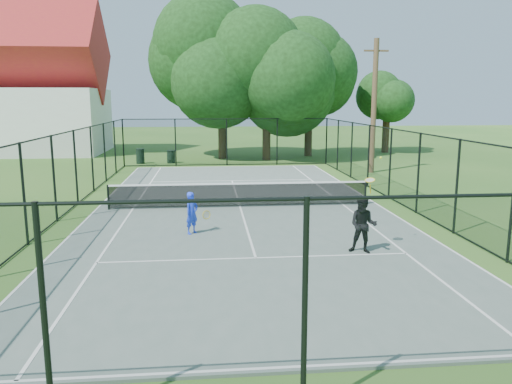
{
  "coord_description": "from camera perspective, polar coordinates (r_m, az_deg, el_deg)",
  "views": [
    {
      "loc": [
        -1.21,
        -18.96,
        4.18
      ],
      "look_at": [
        0.33,
        -3.0,
        1.2
      ],
      "focal_mm": 35.0,
      "sensor_mm": 36.0,
      "label": 1
    }
  ],
  "objects": [
    {
      "name": "ground",
      "position": [
        19.46,
        -1.83,
        -1.89
      ],
      "size": [
        120.0,
        120.0,
        0.0
      ],
      "primitive_type": "plane",
      "color": "#316121"
    },
    {
      "name": "tennis_court",
      "position": [
        19.45,
        -1.83,
        -1.8
      ],
      "size": [
        11.0,
        24.0,
        0.06
      ],
      "primitive_type": "cube",
      "color": "slate",
      "rests_on": "ground"
    },
    {
      "name": "tennis_net",
      "position": [
        19.34,
        -1.84,
        -0.21
      ],
      "size": [
        10.08,
        0.08,
        0.95
      ],
      "color": "black",
      "rests_on": "tennis_court"
    },
    {
      "name": "fence",
      "position": [
        19.19,
        -1.86,
        2.49
      ],
      "size": [
        13.1,
        26.1,
        3.0
      ],
      "color": "black",
      "rests_on": "ground"
    },
    {
      "name": "tree_near_left",
      "position": [
        35.85,
        -3.98,
        13.93
      ],
      "size": [
        7.88,
        7.88,
        10.27
      ],
      "color": "#332114",
      "rests_on": "ground"
    },
    {
      "name": "tree_near_mid",
      "position": [
        34.78,
        1.23,
        12.64
      ],
      "size": [
        6.78,
        6.78,
        8.87
      ],
      "color": "#332114",
      "rests_on": "ground"
    },
    {
      "name": "tree_near_right",
      "position": [
        37.58,
        6.11,
        12.35
      ],
      "size": [
        6.17,
        6.17,
        8.52
      ],
      "color": "#332114",
      "rests_on": "ground"
    },
    {
      "name": "tree_far_right",
      "position": [
        41.23,
        14.75,
        9.43
      ],
      "size": [
        4.44,
        4.44,
        5.88
      ],
      "color": "#332114",
      "rests_on": "ground"
    },
    {
      "name": "building",
      "position": [
        43.91,
        -27.08,
        10.38
      ],
      "size": [
        15.3,
        8.15,
        11.87
      ],
      "color": "silver",
      "rests_on": "ground"
    },
    {
      "name": "trash_bin_left",
      "position": [
        33.86,
        -13.09,
        4.01
      ],
      "size": [
        0.58,
        0.58,
        0.99
      ],
      "color": "black",
      "rests_on": "ground"
    },
    {
      "name": "trash_bin_right",
      "position": [
        33.78,
        -9.69,
        4.01
      ],
      "size": [
        0.58,
        0.58,
        0.86
      ],
      "color": "black",
      "rests_on": "ground"
    },
    {
      "name": "utility_pole",
      "position": [
        29.52,
        13.33,
        9.57
      ],
      "size": [
        1.4,
        0.3,
        7.53
      ],
      "color": "#4C3823",
      "rests_on": "ground"
    },
    {
      "name": "player_blue",
      "position": [
        15.61,
        -7.32,
        -2.39
      ],
      "size": [
        0.86,
        0.57,
        1.31
      ],
      "color": "#1C3BF3",
      "rests_on": "tennis_court"
    },
    {
      "name": "player_black",
      "position": [
        13.83,
        12.16,
        -3.69
      ],
      "size": [
        1.09,
        0.98,
        2.57
      ],
      "color": "black",
      "rests_on": "tennis_court"
    }
  ]
}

